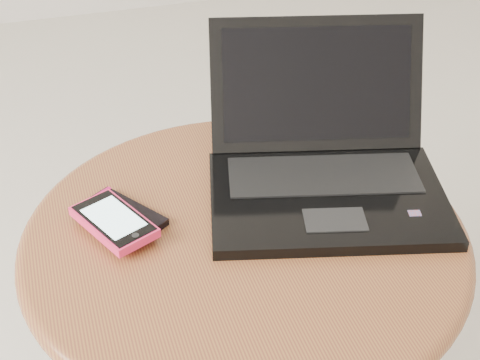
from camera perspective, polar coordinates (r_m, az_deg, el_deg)
name	(u,v)px	position (r m, az deg, el deg)	size (l,w,h in m)	color
table	(245,286)	(1.05, 0.38, -8.36)	(0.61, 0.61, 0.49)	#5B2F13
laptop	(324,164)	(1.05, 6.69, 1.28)	(0.39, 0.39, 0.20)	black
phone_black	(121,216)	(1.01, -9.39, -2.81)	(0.12, 0.14, 0.01)	black
phone_pink	(114,221)	(0.98, -9.94, -3.25)	(0.11, 0.14, 0.01)	#FF295E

